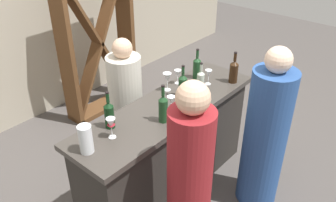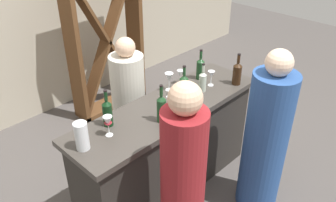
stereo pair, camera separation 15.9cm
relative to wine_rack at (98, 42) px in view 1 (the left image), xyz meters
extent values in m
plane|color=#4C4744|center=(-0.58, -1.65, -0.94)|extent=(12.00, 12.00, 0.00)
cube|color=#B2A893|center=(-0.58, 0.55, 0.46)|extent=(8.00, 0.10, 2.80)
cube|color=#2A2723|center=(-0.58, -1.65, -0.49)|extent=(1.84, 0.49, 0.90)
cube|color=#3D3833|center=(-0.58, -1.65, -0.01)|extent=(1.92, 0.57, 0.05)
cube|color=brown|center=(-0.47, 0.00, 0.00)|extent=(0.06, 0.28, 1.87)
cube|color=brown|center=(0.47, 0.00, 0.00)|extent=(0.06, 0.28, 1.87)
cube|color=brown|center=(0.00, 0.00, -0.91)|extent=(1.01, 0.28, 0.06)
cube|color=brown|center=(0.00, 0.00, 0.00)|extent=(0.92, 0.20, 1.77)
cube|color=brown|center=(0.00, 0.00, 0.00)|extent=(0.92, 0.20, 1.77)
cylinder|color=black|center=(-1.12, -1.51, 0.11)|extent=(0.08, 0.08, 0.19)
cone|color=black|center=(-1.12, -1.51, 0.23)|extent=(0.08, 0.08, 0.04)
cylinder|color=black|center=(-1.12, -1.51, 0.28)|extent=(0.03, 0.03, 0.08)
cylinder|color=black|center=(-1.12, -1.51, 0.33)|extent=(0.03, 0.03, 0.01)
cylinder|color=#193D1E|center=(-0.78, -1.77, 0.12)|extent=(0.08, 0.08, 0.20)
cone|color=#193D1E|center=(-0.78, -1.77, 0.23)|extent=(0.08, 0.08, 0.04)
cylinder|color=#193D1E|center=(-0.78, -1.77, 0.29)|extent=(0.03, 0.03, 0.08)
cylinder|color=black|center=(-0.78, -1.77, 0.34)|extent=(0.03, 0.03, 0.01)
cylinder|color=#193D1E|center=(-0.37, -1.64, 0.11)|extent=(0.08, 0.08, 0.19)
cone|color=#193D1E|center=(-0.37, -1.64, 0.22)|extent=(0.08, 0.08, 0.04)
cylinder|color=#193D1E|center=(-0.37, -1.64, 0.28)|extent=(0.03, 0.03, 0.08)
cylinder|color=black|center=(-0.37, -1.64, 0.32)|extent=(0.03, 0.03, 0.01)
cylinder|color=#B7C6B2|center=(-0.16, -1.69, 0.10)|extent=(0.07, 0.07, 0.16)
cone|color=#B7C6B2|center=(-0.16, -1.69, 0.20)|extent=(0.07, 0.07, 0.03)
cylinder|color=#B7C6B2|center=(-0.16, -1.69, 0.25)|extent=(0.02, 0.02, 0.07)
cylinder|color=black|center=(-0.16, -1.69, 0.29)|extent=(0.03, 0.03, 0.01)
cylinder|color=#193D1E|center=(0.01, -1.51, 0.11)|extent=(0.08, 0.08, 0.18)
cone|color=#193D1E|center=(0.01, -1.51, 0.22)|extent=(0.08, 0.08, 0.04)
cylinder|color=#193D1E|center=(0.01, -1.51, 0.27)|extent=(0.03, 0.03, 0.08)
cylinder|color=black|center=(0.01, -1.51, 0.32)|extent=(0.03, 0.03, 0.01)
cylinder|color=#331E0F|center=(0.17, -1.84, 0.11)|extent=(0.08, 0.08, 0.19)
cone|color=#331E0F|center=(0.17, -1.84, 0.22)|extent=(0.08, 0.08, 0.04)
cylinder|color=#331E0F|center=(0.17, -1.84, 0.28)|extent=(0.03, 0.03, 0.08)
cylinder|color=black|center=(0.17, -1.84, 0.33)|extent=(0.03, 0.03, 0.01)
cylinder|color=white|center=(-0.62, -1.72, 0.02)|extent=(0.06, 0.06, 0.00)
cylinder|color=white|center=(-0.62, -1.72, 0.06)|extent=(0.01, 0.01, 0.07)
cone|color=white|center=(-0.62, -1.72, 0.12)|extent=(0.07, 0.07, 0.07)
cylinder|color=white|center=(-0.02, -1.68, 0.02)|extent=(0.06, 0.06, 0.00)
cylinder|color=white|center=(-0.02, -1.68, 0.06)|extent=(0.01, 0.01, 0.07)
cone|color=white|center=(-0.02, -1.68, 0.13)|extent=(0.07, 0.07, 0.07)
cylinder|color=white|center=(-1.20, -1.62, 0.02)|extent=(0.06, 0.06, 0.00)
cylinder|color=white|center=(-1.20, -1.62, 0.06)|extent=(0.01, 0.01, 0.08)
cone|color=white|center=(-1.20, -1.62, 0.14)|extent=(0.07, 0.07, 0.09)
cone|color=maroon|center=(-1.20, -1.62, 0.12)|extent=(0.06, 0.06, 0.03)
cylinder|color=white|center=(-0.37, -1.46, 0.02)|extent=(0.07, 0.07, 0.00)
cylinder|color=white|center=(-0.37, -1.46, 0.06)|extent=(0.01, 0.01, 0.08)
cone|color=white|center=(-0.37, -1.46, 0.15)|extent=(0.08, 0.08, 0.09)
cylinder|color=white|center=(-0.20, -1.45, 0.02)|extent=(0.06, 0.06, 0.00)
cylinder|color=white|center=(-0.20, -1.45, 0.05)|extent=(0.01, 0.01, 0.06)
cone|color=white|center=(-0.20, -1.45, 0.12)|extent=(0.07, 0.07, 0.07)
cylinder|color=silver|center=(-1.43, -1.62, 0.13)|extent=(0.10, 0.10, 0.22)
cylinder|color=maroon|center=(-1.06, -2.27, -0.24)|extent=(0.35, 0.35, 1.39)
sphere|color=#D8AD8C|center=(-1.06, -2.27, 0.55)|extent=(0.22, 0.22, 0.22)
cylinder|color=#284C8C|center=(-0.12, -2.38, -0.26)|extent=(0.48, 0.48, 1.35)
sphere|color=beige|center=(-0.12, -2.38, 0.51)|extent=(0.22, 0.22, 0.22)
cylinder|color=beige|center=(-0.56, -1.08, -0.31)|extent=(0.35, 0.35, 1.24)
sphere|color=#D8AD8C|center=(-0.56, -1.08, 0.39)|extent=(0.19, 0.19, 0.19)
camera|label=1|loc=(-2.55, -3.35, 1.64)|focal=37.75mm
camera|label=2|loc=(-2.44, -3.47, 1.64)|focal=37.75mm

